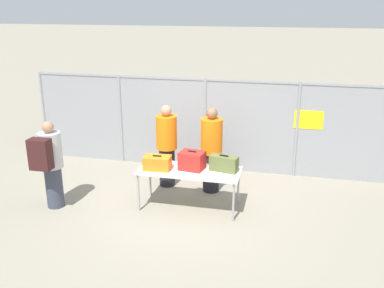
% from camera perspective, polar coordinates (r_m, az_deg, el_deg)
% --- Properties ---
extents(ground_plane, '(120.00, 120.00, 0.00)m').
position_cam_1_polar(ground_plane, '(8.06, -1.36, -8.57)').
color(ground_plane, gray).
extents(fence_section, '(8.11, 0.07, 2.08)m').
position_cam_1_polar(fence_section, '(9.58, 1.83, 2.90)').
color(fence_section, gray).
rests_on(fence_section, ground_plane).
extents(inspection_table, '(1.86, 0.79, 0.75)m').
position_cam_1_polar(inspection_table, '(7.81, -0.38, -3.87)').
color(inspection_table, silver).
rests_on(inspection_table, ground_plane).
extents(suitcase_orange, '(0.50, 0.33, 0.27)m').
position_cam_1_polar(suitcase_orange, '(7.82, -4.65, -2.51)').
color(suitcase_orange, orange).
rests_on(suitcase_orange, inspection_table).
extents(suitcase_red, '(0.48, 0.41, 0.35)m').
position_cam_1_polar(suitcase_red, '(7.78, 0.01, -2.21)').
color(suitcase_red, red).
rests_on(suitcase_red, inspection_table).
extents(suitcase_olive, '(0.53, 0.30, 0.31)m').
position_cam_1_polar(suitcase_olive, '(7.72, 4.27, -2.62)').
color(suitcase_olive, '#566033').
rests_on(suitcase_olive, inspection_table).
extents(traveler_hooded, '(0.41, 0.64, 1.66)m').
position_cam_1_polar(traveler_hooded, '(8.14, -18.44, -2.28)').
color(traveler_hooded, '#383D4C').
rests_on(traveler_hooded, ground_plane).
extents(security_worker_near, '(0.43, 0.43, 1.73)m').
position_cam_1_polar(security_worker_near, '(8.45, 2.60, -0.67)').
color(security_worker_near, black).
rests_on(security_worker_near, ground_plane).
extents(security_worker_far, '(0.42, 0.42, 1.71)m').
position_cam_1_polar(security_worker_far, '(8.73, -3.39, -0.11)').
color(security_worker_far, black).
rests_on(security_worker_far, ground_plane).
extents(utility_trailer, '(3.41, 2.20, 0.68)m').
position_cam_1_polar(utility_trailer, '(11.06, 7.73, 1.17)').
color(utility_trailer, silver).
rests_on(utility_trailer, ground_plane).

